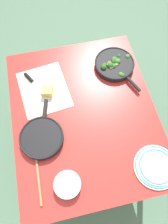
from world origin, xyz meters
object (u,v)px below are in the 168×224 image
skillet_broccoli (114,64)px  cheese_block (47,91)px  skillet_eggs (42,137)px  wooden_spoon (37,163)px  dinner_plate_stack (156,167)px  prep_bowl_steel (68,185)px  grater_knife (34,83)px

skillet_broccoli → cheese_block: bearing=-100.5°
skillet_eggs → wooden_spoon: 0.15m
skillet_broccoli → dinner_plate_stack: size_ratio=1.54×
dinner_plate_stack → prep_bowl_steel: size_ratio=1.70×
skillet_broccoli → dinner_plate_stack: bearing=-19.7°
prep_bowl_steel → cheese_block: bearing=-177.7°
prep_bowl_steel → wooden_spoon: bearing=-135.9°
skillet_eggs → grater_knife: skillet_eggs is taller
grater_knife → dinner_plate_stack: bearing=10.9°
skillet_eggs → skillet_broccoli: bearing=-39.7°
prep_bowl_steel → dinner_plate_stack: bearing=88.4°
grater_knife → cheese_block: size_ratio=2.96×
skillet_eggs → dinner_plate_stack: skillet_eggs is taller
cheese_block → prep_bowl_steel: (0.61, 0.02, 0.00)m
skillet_eggs → grater_knife: size_ratio=1.52×
cheese_block → prep_bowl_steel: bearing=2.3°
grater_knife → prep_bowl_steel: prep_bowl_steel is taller
skillet_broccoli → wooden_spoon: skillet_broccoli is taller
wooden_spoon → dinner_plate_stack: 0.70m
skillet_eggs → wooden_spoon: bearing=173.5°
prep_bowl_steel → skillet_broccoli: bearing=146.5°
skillet_eggs → wooden_spoon: size_ratio=1.00×
dinner_plate_stack → grater_knife: bearing=-139.1°
grater_knife → wooden_spoon: bearing=-35.0°
skillet_broccoli → skillet_eggs: size_ratio=1.03×
skillet_broccoli → prep_bowl_steel: skillet_broccoli is taller
wooden_spoon → cheese_block: size_ratio=4.49×
dinner_plate_stack → prep_bowl_steel: (-0.01, -0.52, 0.01)m
dinner_plate_stack → prep_bowl_steel: 0.52m
wooden_spoon → grater_knife: (-0.55, 0.05, 0.00)m
skillet_broccoli → skillet_eggs: (0.42, -0.58, -0.00)m
skillet_eggs → dinner_plate_stack: size_ratio=1.50×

